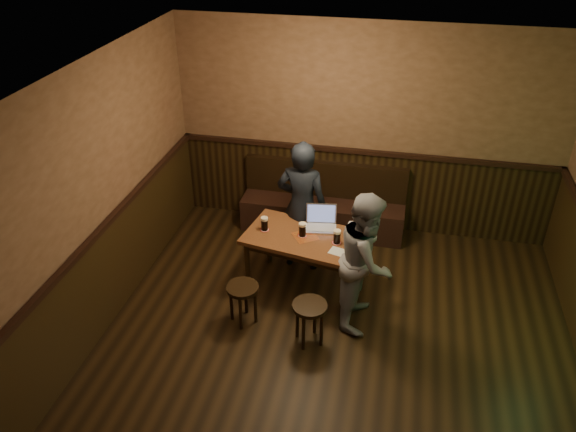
# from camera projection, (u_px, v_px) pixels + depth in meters

# --- Properties ---
(room) EXTENTS (5.04, 6.04, 2.84)m
(room) POSITION_uv_depth(u_px,v_px,m) (335.00, 271.00, 5.02)
(room) COLOR black
(room) RESTS_ON ground
(bench) EXTENTS (2.20, 0.50, 0.95)m
(bench) POSITION_uv_depth(u_px,v_px,m) (323.00, 209.00, 7.68)
(bench) COLOR black
(bench) RESTS_ON ground
(pub_table) EXTENTS (1.47, 1.00, 0.73)m
(pub_table) POSITION_uv_depth(u_px,v_px,m) (305.00, 243.00, 6.42)
(pub_table) COLOR #5A3219
(pub_table) RESTS_ON ground
(stool_left) EXTENTS (0.37, 0.37, 0.48)m
(stool_left) POSITION_uv_depth(u_px,v_px,m) (243.00, 293.00, 6.04)
(stool_left) COLOR black
(stool_left) RESTS_ON ground
(stool_right) EXTENTS (0.45, 0.45, 0.49)m
(stool_right) POSITION_uv_depth(u_px,v_px,m) (310.00, 312.00, 5.76)
(stool_right) COLOR black
(stool_right) RESTS_ON ground
(pint_left) EXTENTS (0.11, 0.11, 0.17)m
(pint_left) POSITION_uv_depth(u_px,v_px,m) (264.00, 224.00, 6.44)
(pint_left) COLOR red
(pint_left) RESTS_ON pub_table
(pint_mid) EXTENTS (0.11, 0.11, 0.17)m
(pint_mid) POSITION_uv_depth(u_px,v_px,m) (302.00, 230.00, 6.33)
(pint_mid) COLOR red
(pint_mid) RESTS_ON pub_table
(pint_right) EXTENTS (0.11, 0.11, 0.17)m
(pint_right) POSITION_uv_depth(u_px,v_px,m) (337.00, 237.00, 6.21)
(pint_right) COLOR red
(pint_right) RESTS_ON pub_table
(laptop) EXTENTS (0.39, 0.33, 0.25)m
(laptop) POSITION_uv_depth(u_px,v_px,m) (321.00, 221.00, 6.52)
(laptop) COLOR silver
(laptop) RESTS_ON pub_table
(menu) EXTENTS (0.25, 0.20, 0.00)m
(menu) POSITION_uv_depth(u_px,v_px,m) (339.00, 252.00, 6.10)
(menu) COLOR silver
(menu) RESTS_ON pub_table
(person_suit) EXTENTS (0.64, 0.44, 1.68)m
(person_suit) POSITION_uv_depth(u_px,v_px,m) (302.00, 206.00, 6.71)
(person_suit) COLOR black
(person_suit) RESTS_ON ground
(person_grey) EXTENTS (0.65, 0.80, 1.56)m
(person_grey) POSITION_uv_depth(u_px,v_px,m) (366.00, 260.00, 5.88)
(person_grey) COLOR gray
(person_grey) RESTS_ON ground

